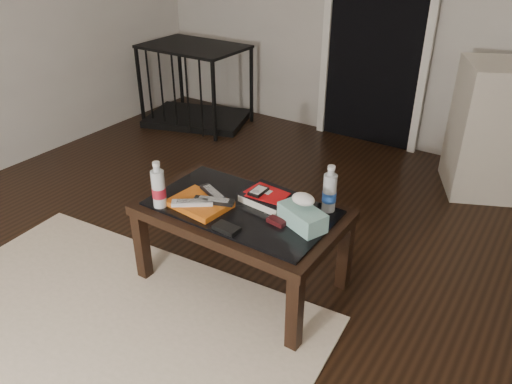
{
  "coord_description": "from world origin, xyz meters",
  "views": [
    {
      "loc": [
        1.04,
        -1.43,
        1.72
      ],
      "look_at": [
        -0.12,
        0.33,
        0.55
      ],
      "focal_mm": 35.0,
      "sensor_mm": 36.0,
      "label": 1
    }
  ],
  "objects_px": {
    "water_bottle_left": "(158,184)",
    "tissue_box": "(302,217)",
    "water_bottle_right": "(330,188)",
    "pet_crate": "(196,98)",
    "coffee_table": "(242,218)",
    "textbook": "(268,197)"
  },
  "relations": [
    {
      "from": "water_bottle_left",
      "to": "tissue_box",
      "type": "bearing_deg",
      "value": 18.88
    },
    {
      "from": "water_bottle_right",
      "to": "water_bottle_left",
      "type": "bearing_deg",
      "value": -149.27
    },
    {
      "from": "pet_crate",
      "to": "water_bottle_left",
      "type": "relative_size",
      "value": 4.38
    },
    {
      "from": "tissue_box",
      "to": "coffee_table",
      "type": "bearing_deg",
      "value": -155.0
    },
    {
      "from": "textbook",
      "to": "water_bottle_right",
      "type": "xyz_separation_m",
      "value": [
        0.29,
        0.09,
        0.1
      ]
    },
    {
      "from": "textbook",
      "to": "water_bottle_left",
      "type": "relative_size",
      "value": 1.05
    },
    {
      "from": "coffee_table",
      "to": "water_bottle_right",
      "type": "distance_m",
      "value": 0.46
    },
    {
      "from": "pet_crate",
      "to": "water_bottle_left",
      "type": "height_order",
      "value": "pet_crate"
    },
    {
      "from": "coffee_table",
      "to": "pet_crate",
      "type": "distance_m",
      "value": 2.42
    },
    {
      "from": "coffee_table",
      "to": "pet_crate",
      "type": "height_order",
      "value": "pet_crate"
    },
    {
      "from": "water_bottle_right",
      "to": "pet_crate",
      "type": "bearing_deg",
      "value": 144.24
    },
    {
      "from": "water_bottle_left",
      "to": "water_bottle_right",
      "type": "bearing_deg",
      "value": 30.73
    },
    {
      "from": "coffee_table",
      "to": "water_bottle_left",
      "type": "xyz_separation_m",
      "value": [
        -0.34,
        -0.21,
        0.18
      ]
    },
    {
      "from": "coffee_table",
      "to": "water_bottle_left",
      "type": "height_order",
      "value": "water_bottle_left"
    },
    {
      "from": "coffee_table",
      "to": "textbook",
      "type": "xyz_separation_m",
      "value": [
        0.08,
        0.12,
        0.09
      ]
    },
    {
      "from": "water_bottle_left",
      "to": "textbook",
      "type": "bearing_deg",
      "value": 38.06
    },
    {
      "from": "water_bottle_right",
      "to": "tissue_box",
      "type": "bearing_deg",
      "value": -101.48
    },
    {
      "from": "pet_crate",
      "to": "textbook",
      "type": "relative_size",
      "value": 4.17
    },
    {
      "from": "textbook",
      "to": "tissue_box",
      "type": "relative_size",
      "value": 1.09
    },
    {
      "from": "pet_crate",
      "to": "water_bottle_right",
      "type": "bearing_deg",
      "value": -54.06
    },
    {
      "from": "water_bottle_left",
      "to": "coffee_table",
      "type": "bearing_deg",
      "value": 32.09
    },
    {
      "from": "tissue_box",
      "to": "textbook",
      "type": "bearing_deg",
      "value": 179.97
    }
  ]
}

